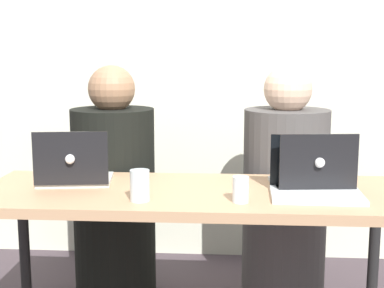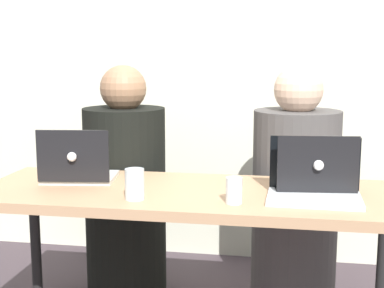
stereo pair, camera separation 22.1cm
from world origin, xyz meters
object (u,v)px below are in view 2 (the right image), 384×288
Objects in this scene: person_on_left at (125,195)px; water_glass_left at (135,186)px; water_glass_right at (234,192)px; laptop_back_right at (314,179)px; person_on_right at (295,202)px; laptop_front_right at (314,186)px; laptop_back_left at (78,170)px.

person_on_left reaches higher than water_glass_left.
person_on_left is 0.79m from water_glass_left.
water_glass_right is at bearing 128.40° from person_on_left.
water_glass_left is (-0.68, -0.23, -0.00)m from laptop_back_right.
water_glass_right is (-0.24, -0.71, 0.22)m from person_on_right.
water_glass_left is at bearing 106.28° from person_on_left.
laptop_front_right reaches higher than water_glass_right.
person_on_left is at bearing -33.40° from laptop_back_right.
person_on_left reaches higher than laptop_front_right.
person_on_right reaches higher than laptop_front_right.
water_glass_left is at bearing 56.01° from person_on_right.
person_on_left reaches higher than water_glass_right.
laptop_back_left is 3.40× the size of water_glass_right.
person_on_left is 3.63× the size of laptop_back_left.
water_glass_left is at bearing 12.75° from laptop_back_right.
person_on_right is 3.64× the size of laptop_back_left.
person_on_right reaches higher than water_glass_right.
water_glass_left reaches higher than water_glass_right.
laptop_front_right is at bearing 23.31° from water_glass_right.
water_glass_right is (0.64, -0.71, 0.22)m from person_on_left.
laptop_front_right is (-0.00, -0.10, -0.00)m from laptop_back_right.
laptop_front_right is (1.00, -0.10, -0.00)m from laptop_back_left.
person_on_left is 1.08m from laptop_back_right.
laptop_back_left is 0.94× the size of laptop_front_right.
laptop_back_left is at bearing 143.56° from water_glass_left.
water_glass_left is at bearing 135.81° from laptop_back_left.
laptop_front_right is at bearing 144.53° from person_on_left.
water_glass_left is (-0.38, -0.01, 0.01)m from water_glass_right.
laptop_back_left is at bearing 175.72° from laptop_front_right.
person_on_left reaches higher than laptop_back_right.
water_glass_right is at bearing 154.05° from laptop_back_left.
person_on_right reaches higher than laptop_back_right.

